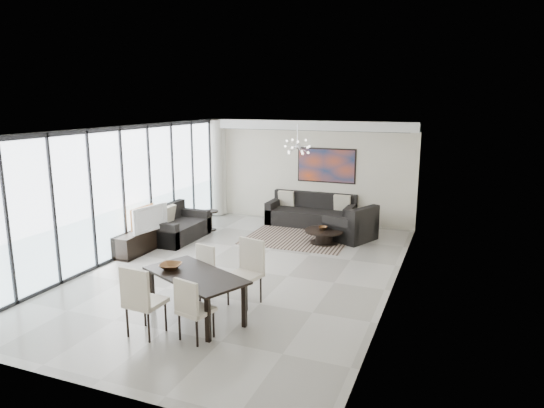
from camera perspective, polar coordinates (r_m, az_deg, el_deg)
The scene contains 20 objects.
room_shell at distance 9.58m, azimuth -0.90°, elevation 0.04°, with size 6.00×9.00×2.90m.
window_wall at distance 11.24m, azimuth -16.74°, elevation 1.44°, with size 0.37×8.95×2.90m.
soffit at distance 13.58m, azimuth 4.27°, elevation 9.24°, with size 5.98×0.40×0.26m, color white.
painting at distance 13.71m, azimuth 6.41°, elevation 4.52°, with size 1.68×0.04×0.98m, color #C8471B.
chandelier at distance 11.81m, azimuth 3.01°, elevation 6.77°, with size 0.66×0.66×0.71m.
rug at distance 12.35m, azimuth 2.99°, elevation -4.08°, with size 2.56×1.97×0.01m, color black.
coffee_table at distance 11.99m, azimuth 6.13°, elevation -3.73°, with size 0.95×0.95×0.33m.
bowl_coffee at distance 12.01m, azimuth 6.03°, elevation -2.81°, with size 0.23×0.23×0.07m, color brown.
sofa_main at distance 13.66m, azimuth 4.65°, elevation -1.24°, with size 2.42×0.99×0.88m.
loveseat at distance 12.46m, azimuth -11.24°, elevation -2.80°, with size 0.96×1.71×0.85m.
armchair at distance 12.35m, azimuth 9.39°, elevation -2.81°, with size 1.33×1.36×0.88m.
side_table at distance 13.14m, azimuth -7.21°, elevation -1.55°, with size 0.40×0.40×0.54m.
tv_console at distance 11.69m, azimuth -15.11°, elevation -4.19°, with size 0.45×1.62×0.51m, color black.
television at distance 11.50m, azimuth -14.48°, elevation -1.61°, with size 1.02×0.13×0.59m, color gray.
dining_table at distance 7.94m, azimuth -8.99°, elevation -8.72°, with size 1.99×1.55×0.74m.
dining_chair_sw at distance 7.48m, azimuth -15.21°, elevation -10.50°, with size 0.54×0.54×1.10m.
dining_chair_se at distance 7.24m, azimuth -9.47°, elevation -11.70°, with size 0.54×0.54×0.97m.
dining_chair_nw at distance 8.82m, azimuth -8.21°, elevation -7.41°, with size 0.51×0.51×0.92m.
dining_chair_ne at distance 8.43m, azimuth -2.83°, elevation -7.37°, with size 0.61×0.61×1.12m.
bowl_dining at distance 8.20m, azimuth -11.84°, elevation -7.17°, with size 0.36×0.36×0.09m, color brown.
Camera 1 is at (4.04, -8.65, 3.47)m, focal length 32.00 mm.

